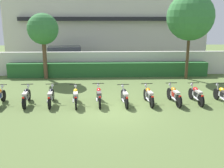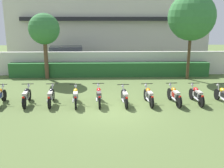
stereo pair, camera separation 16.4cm
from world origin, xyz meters
The scene contains 16 objects.
ground centered at (0.00, 0.00, 0.00)m, with size 60.00×60.00×0.00m, color #566B38.
building centered at (0.00, 16.01, 3.91)m, with size 19.21×6.50×7.82m.
compound_wall centered at (0.00, 7.78, 0.88)m, with size 18.25×0.30×1.75m, color silver.
hedge_row centered at (0.00, 7.08, 0.52)m, with size 14.60×0.70×1.04m, color #28602D.
parked_car centered at (-3.51, 10.39, 0.94)m, with size 4.69×2.53×1.89m.
tree_near_inspector centered at (-4.50, 6.54, 3.45)m, with size 2.12×2.12×4.55m.
tree_far_side centered at (5.50, 6.13, 4.28)m, with size 3.18×3.18×5.88m.
motorcycle_in_row_1 centered at (-4.28, 0.84, 0.45)m, with size 0.60×1.88×0.96m.
motorcycle_in_row_2 centered at (-3.06, 0.84, 0.44)m, with size 0.60×1.93×0.95m.
motorcycle_in_row_3 centered at (-1.81, 0.69, 0.45)m, with size 0.60×1.86×0.97m.
motorcycle_in_row_4 centered at (-0.67, 0.81, 0.45)m, with size 0.60×1.95×0.96m.
motorcycle_in_row_5 centered at (0.61, 0.68, 0.44)m, with size 0.60×1.79×0.94m.
motorcycle_in_row_6 centered at (1.83, 0.76, 0.44)m, with size 0.60×1.83×0.95m.
motorcycle_in_row_7 centered at (3.13, 0.75, 0.45)m, with size 0.60×1.94×0.97m.
motorcycle_in_row_8 centered at (4.28, 0.81, 0.44)m, with size 0.60×1.84×0.95m.
motorcycle_in_row_9 centered at (5.59, 0.68, 0.44)m, with size 0.60×1.88×0.95m.
Camera 2 is at (-0.35, -11.47, 4.21)m, focal length 41.03 mm.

